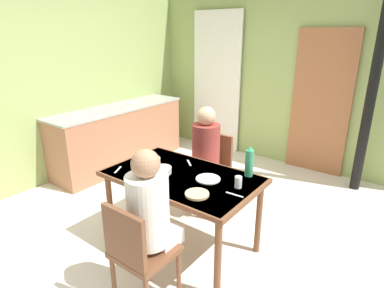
% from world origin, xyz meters
% --- Properties ---
extents(ground_plane, '(6.27, 6.27, 0.00)m').
position_xyz_m(ground_plane, '(0.00, 0.00, 0.00)').
color(ground_plane, silver).
extents(wall_back, '(4.44, 0.10, 2.71)m').
position_xyz_m(wall_back, '(0.00, 2.41, 1.35)').
color(wall_back, '#95AB61').
rests_on(wall_back, ground_plane).
extents(wall_left, '(0.10, 3.61, 2.71)m').
position_xyz_m(wall_left, '(-2.12, 0.60, 1.35)').
color(wall_left, '#92A760').
rests_on(wall_left, ground_plane).
extents(door_wooden, '(0.80, 0.05, 2.00)m').
position_xyz_m(door_wooden, '(0.67, 2.33, 1.00)').
color(door_wooden, '#9D5F3A').
rests_on(door_wooden, ground_plane).
extents(stove_pipe_column, '(0.12, 0.12, 2.71)m').
position_xyz_m(stove_pipe_column, '(1.31, 2.06, 1.35)').
color(stove_pipe_column, black).
rests_on(stove_pipe_column, ground_plane).
extents(curtain_panel, '(0.90, 0.03, 2.28)m').
position_xyz_m(curtain_panel, '(-1.05, 2.31, 1.14)').
color(curtain_panel, white).
rests_on(curtain_panel, ground_plane).
extents(kitchen_counter, '(0.61, 2.17, 0.91)m').
position_xyz_m(kitchen_counter, '(-1.79, 0.78, 0.45)').
color(kitchen_counter, '#A2674A').
rests_on(kitchen_counter, ground_plane).
extents(dining_table, '(1.36, 0.83, 0.74)m').
position_xyz_m(dining_table, '(0.24, -0.23, 0.66)').
color(dining_table, brown).
rests_on(dining_table, ground_plane).
extents(chair_near_diner, '(0.40, 0.40, 0.87)m').
position_xyz_m(chair_near_diner, '(0.45, -1.00, 0.50)').
color(chair_near_diner, brown).
rests_on(chair_near_diner, ground_plane).
extents(chair_far_diner, '(0.40, 0.40, 0.87)m').
position_xyz_m(chair_far_diner, '(0.06, 0.53, 0.50)').
color(chair_far_diner, brown).
rests_on(chair_far_diner, ground_plane).
extents(person_near_diner, '(0.30, 0.37, 0.77)m').
position_xyz_m(person_near_diner, '(0.45, -0.86, 0.78)').
color(person_near_diner, silver).
rests_on(person_near_diner, ground_plane).
extents(person_far_diner, '(0.30, 0.37, 0.77)m').
position_xyz_m(person_far_diner, '(0.06, 0.40, 0.78)').
color(person_far_diner, maroon).
rests_on(person_far_diner, ground_plane).
extents(water_bottle_green_near, '(0.07, 0.07, 0.28)m').
position_xyz_m(water_bottle_green_near, '(0.72, 0.11, 0.87)').
color(water_bottle_green_near, '#348E64').
rests_on(water_bottle_green_near, dining_table).
extents(serving_bowl_center, '(0.17, 0.17, 0.05)m').
position_xyz_m(serving_bowl_center, '(0.07, -0.31, 0.77)').
color(serving_bowl_center, silver).
rests_on(serving_bowl_center, dining_table).
extents(dinner_plate_near_left, '(0.21, 0.21, 0.01)m').
position_xyz_m(dinner_plate_near_left, '(0.48, -0.17, 0.75)').
color(dinner_plate_near_left, white).
rests_on(dinner_plate_near_left, dining_table).
extents(dinner_plate_near_right, '(0.21, 0.21, 0.01)m').
position_xyz_m(dinner_plate_near_right, '(-0.24, -0.14, 0.75)').
color(dinner_plate_near_right, white).
rests_on(dinner_plate_near_right, dining_table).
extents(drinking_glass_by_near_diner, '(0.06, 0.06, 0.10)m').
position_xyz_m(drinking_glass_by_near_diner, '(0.76, -0.15, 0.79)').
color(drinking_glass_by_near_diner, silver).
rests_on(drinking_glass_by_near_diner, dining_table).
extents(bread_plate_sliced, '(0.19, 0.19, 0.02)m').
position_xyz_m(bread_plate_sliced, '(0.57, -0.46, 0.75)').
color(bread_plate_sliced, '#DBB77A').
rests_on(bread_plate_sliced, dining_table).
extents(cutlery_knife_near, '(0.15, 0.02, 0.00)m').
position_xyz_m(cutlery_knife_near, '(0.80, -0.28, 0.74)').
color(cutlery_knife_near, silver).
rests_on(cutlery_knife_near, dining_table).
extents(cutlery_fork_near, '(0.05, 0.15, 0.00)m').
position_xyz_m(cutlery_fork_near, '(-0.12, -0.38, 0.74)').
color(cutlery_fork_near, silver).
rests_on(cutlery_fork_near, dining_table).
extents(cutlery_knife_far, '(0.08, 0.14, 0.00)m').
position_xyz_m(cutlery_knife_far, '(-0.30, -0.50, 0.74)').
color(cutlery_knife_far, silver).
rests_on(cutlery_knife_far, dining_table).
extents(cutlery_fork_far, '(0.12, 0.11, 0.00)m').
position_xyz_m(cutlery_fork_far, '(0.12, 0.02, 0.74)').
color(cutlery_fork_far, silver).
rests_on(cutlery_fork_far, dining_table).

